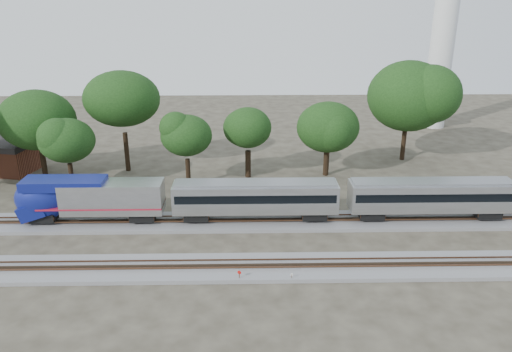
% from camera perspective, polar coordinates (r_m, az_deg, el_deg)
% --- Properties ---
extents(ground, '(160.00, 160.00, 0.00)m').
position_cam_1_polar(ground, '(51.90, -6.55, -8.34)').
color(ground, '#383328').
rests_on(ground, ground).
extents(track_far, '(160.00, 5.00, 0.73)m').
position_cam_1_polar(track_far, '(57.12, -6.03, -5.26)').
color(track_far, slate).
rests_on(track_far, ground).
extents(track_near, '(160.00, 5.00, 0.73)m').
position_cam_1_polar(track_near, '(48.34, -6.98, -10.41)').
color(track_near, slate).
rests_on(track_near, ground).
extents(switch_stand_red, '(0.35, 0.18, 1.14)m').
position_cam_1_polar(switch_stand_red, '(46.03, -1.92, -11.21)').
color(switch_stand_red, '#512D19').
rests_on(switch_stand_red, ground).
extents(switch_stand_white, '(0.27, 0.05, 0.86)m').
position_cam_1_polar(switch_stand_white, '(46.23, 4.10, -11.36)').
color(switch_stand_white, '#512D19').
rests_on(switch_stand_white, ground).
extents(switch_lever, '(0.53, 0.35, 0.30)m').
position_cam_1_polar(switch_lever, '(46.50, 2.57, -11.70)').
color(switch_lever, '#512D19').
rests_on(switch_lever, ground).
extents(brick_building, '(10.71, 8.55, 4.57)m').
position_cam_1_polar(brick_building, '(81.63, -27.03, 2.12)').
color(brick_building, brown).
rests_on(brick_building, ground).
extents(tree_1, '(8.41, 8.41, 11.86)m').
position_cam_1_polar(tree_1, '(74.71, -23.75, 5.87)').
color(tree_1, black).
rests_on(tree_1, ground).
extents(tree_2, '(6.92, 6.92, 9.75)m').
position_cam_1_polar(tree_2, '(68.62, -20.84, 3.81)').
color(tree_2, black).
rests_on(tree_2, ground).
extents(tree_3, '(10.82, 10.82, 15.26)m').
position_cam_1_polar(tree_3, '(72.99, -15.10, 8.51)').
color(tree_3, black).
rests_on(tree_3, ground).
extents(tree_4, '(7.18, 7.18, 10.13)m').
position_cam_1_polar(tree_4, '(66.08, -7.98, 4.60)').
color(tree_4, black).
rests_on(tree_4, ground).
extents(tree_5, '(7.33, 7.33, 10.33)m').
position_cam_1_polar(tree_5, '(68.68, -0.94, 5.53)').
color(tree_5, black).
rests_on(tree_5, ground).
extents(tree_6, '(7.18, 7.18, 10.12)m').
position_cam_1_polar(tree_6, '(70.22, 8.23, 5.53)').
color(tree_6, black).
rests_on(tree_6, ground).
extents(tree_7, '(10.17, 10.17, 14.34)m').
position_cam_1_polar(tree_7, '(79.01, 17.04, 8.72)').
color(tree_7, black).
rests_on(tree_7, ground).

